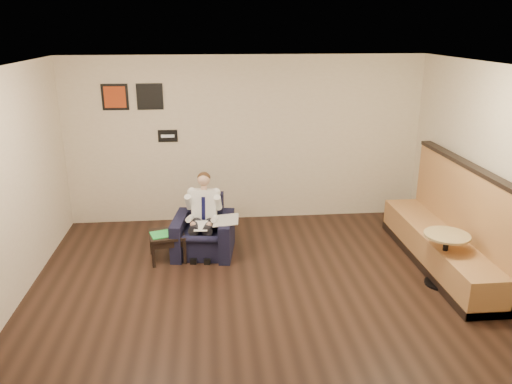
{
  "coord_description": "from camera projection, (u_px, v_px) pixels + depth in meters",
  "views": [
    {
      "loc": [
        -0.62,
        -5.24,
        3.25
      ],
      "look_at": [
        -0.0,
        1.2,
        1.07
      ],
      "focal_mm": 35.0,
      "sensor_mm": 36.0,
      "label": 1
    }
  ],
  "objects": [
    {
      "name": "wall_back",
      "position": [
        246.0,
        140.0,
        8.42
      ],
      "size": [
        6.0,
        0.02,
        2.8
      ],
      "primitive_type": "cube",
      "color": "beige",
      "rests_on": "ground"
    },
    {
      "name": "banquette",
      "position": [
        445.0,
        217.0,
        6.88
      ],
      "size": [
        0.68,
        2.84,
        1.45
      ],
      "primitive_type": "cube",
      "color": "#AD7643",
      "rests_on": "ground"
    },
    {
      "name": "smartphone",
      "position": [
        169.0,
        229.0,
        7.31
      ],
      "size": [
        0.13,
        0.06,
        0.01
      ],
      "primitive_type": "cube",
      "rotation": [
        0.0,
        0.0,
        -0.01
      ],
      "color": "black",
      "rests_on": "side_table"
    },
    {
      "name": "wall_front",
      "position": [
        328.0,
        376.0,
        2.76
      ],
      "size": [
        6.0,
        0.02,
        2.8
      ],
      "primitive_type": "cube",
      "color": "beige",
      "rests_on": "ground"
    },
    {
      "name": "armchair",
      "position": [
        203.0,
        227.0,
        7.36
      ],
      "size": [
        0.97,
        0.97,
        0.83
      ],
      "primitive_type": "cube",
      "rotation": [
        0.0,
        0.0,
        -0.14
      ],
      "color": "black",
      "rests_on": "ground"
    },
    {
      "name": "art_print_left",
      "position": [
        115.0,
        97.0,
        7.98
      ],
      "size": [
        0.42,
        0.03,
        0.42
      ],
      "primitive_type": "cube",
      "color": "#B13A15",
      "rests_on": "wall_back"
    },
    {
      "name": "side_table",
      "position": [
        168.0,
        246.0,
        7.23
      ],
      "size": [
        0.56,
        0.56,
        0.4
      ],
      "primitive_type": "cube",
      "rotation": [
        0.0,
        0.0,
        0.16
      ],
      "color": "black",
      "rests_on": "ground"
    },
    {
      "name": "coffee_mug",
      "position": [
        177.0,
        227.0,
        7.29
      ],
      "size": [
        0.08,
        0.08,
        0.08
      ],
      "primitive_type": "cylinder",
      "rotation": [
        0.0,
        0.0,
        0.16
      ],
      "color": "white",
      "rests_on": "side_table"
    },
    {
      "name": "cafe_table",
      "position": [
        444.0,
        260.0,
        6.46
      ],
      "size": [
        0.75,
        0.75,
        0.72
      ],
      "primitive_type": "cylinder",
      "rotation": [
        0.0,
        0.0,
        -0.37
      ],
      "color": "tan",
      "rests_on": "ground"
    },
    {
      "name": "seating_sign",
      "position": [
        168.0,
        136.0,
        8.26
      ],
      "size": [
        0.32,
        0.02,
        0.2
      ],
      "primitive_type": "cube",
      "color": "black",
      "rests_on": "wall_back"
    },
    {
      "name": "art_print_right",
      "position": [
        150.0,
        97.0,
        8.03
      ],
      "size": [
        0.42,
        0.03,
        0.42
      ],
      "primitive_type": "cube",
      "color": "black",
      "rests_on": "wall_back"
    },
    {
      "name": "green_folder",
      "position": [
        165.0,
        234.0,
        7.14
      ],
      "size": [
        0.47,
        0.39,
        0.01
      ],
      "primitive_type": "cube",
      "rotation": [
        0.0,
        0.0,
        0.3
      ],
      "color": "#2BD756",
      "rests_on": "side_table"
    },
    {
      "name": "lap_papers",
      "position": [
        201.0,
        226.0,
        7.15
      ],
      "size": [
        0.21,
        0.28,
        0.01
      ],
      "primitive_type": "cube",
      "rotation": [
        0.0,
        0.0,
        -0.07
      ],
      "color": "white",
      "rests_on": "seated_man"
    },
    {
      "name": "seated_man",
      "position": [
        202.0,
        220.0,
        7.21
      ],
      "size": [
        0.65,
        0.88,
        1.14
      ],
      "primitive_type": null,
      "rotation": [
        0.0,
        0.0,
        -0.14
      ],
      "color": "white",
      "rests_on": "armchair"
    },
    {
      "name": "ground",
      "position": [
        266.0,
        307.0,
        6.04
      ],
      "size": [
        6.0,
        6.0,
        0.0
      ],
      "primitive_type": "plane",
      "color": "black",
      "rests_on": "ground"
    },
    {
      "name": "newspaper",
      "position": [
        226.0,
        220.0,
        7.22
      ],
      "size": [
        0.4,
        0.48,
        0.01
      ],
      "primitive_type": "cube",
      "rotation": [
        0.0,
        0.0,
        -0.08
      ],
      "color": "silver",
      "rests_on": "armchair"
    },
    {
      "name": "ceiling",
      "position": [
        267.0,
        70.0,
        5.15
      ],
      "size": [
        6.0,
        6.0,
        0.02
      ],
      "primitive_type": "cube",
      "color": "white",
      "rests_on": "wall_back"
    }
  ]
}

